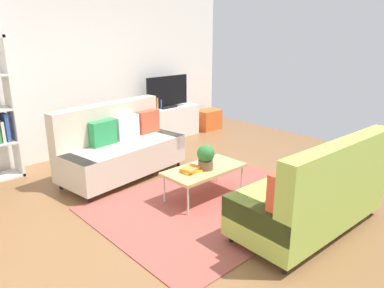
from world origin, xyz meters
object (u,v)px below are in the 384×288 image
(couch_beige, at_px, (120,148))
(tv, at_px, (167,92))
(potted_plant, at_px, (206,157))
(couch_green, at_px, (314,194))
(storage_trunk, at_px, (208,120))
(coffee_table, at_px, (204,170))
(tv_console, at_px, (167,123))
(bottle_1, at_px, (157,104))
(bottle_0, at_px, (153,105))
(table_book_0, at_px, (191,170))
(bottle_2, at_px, (161,104))
(vase_0, at_px, (142,107))

(couch_beige, relative_size, tv, 1.99)
(tv, distance_m, potted_plant, 2.98)
(potted_plant, bearing_deg, couch_green, -77.99)
(storage_trunk, bearing_deg, coffee_table, -135.96)
(tv_console, bearing_deg, bottle_1, -171.93)
(couch_beige, relative_size, coffee_table, 1.81)
(tv, distance_m, bottle_1, 0.34)
(bottle_0, height_order, bottle_1, bottle_1)
(tv, bearing_deg, tv_console, 90.00)
(couch_green, xyz_separation_m, bottle_1, (0.88, 3.94, 0.31))
(coffee_table, bearing_deg, couch_green, -78.85)
(tv, height_order, storage_trunk, tv)
(tv_console, bearing_deg, table_book_0, -123.27)
(storage_trunk, bearing_deg, table_book_0, -138.63)
(couch_green, bearing_deg, bottle_2, 78.14)
(potted_plant, bearing_deg, coffee_table, 68.68)
(potted_plant, relative_size, bottle_1, 1.38)
(couch_beige, bearing_deg, potted_plant, 97.09)
(table_book_0, relative_size, bottle_0, 1.11)
(couch_green, bearing_deg, couch_beige, 105.47)
(couch_beige, relative_size, storage_trunk, 3.84)
(couch_green, bearing_deg, tv_console, 75.78)
(couch_beige, bearing_deg, table_book_0, 89.80)
(tv_console, distance_m, bottle_2, 0.46)
(coffee_table, relative_size, tv_console, 0.79)
(coffee_table, bearing_deg, potted_plant, -111.32)
(bottle_0, xyz_separation_m, bottle_2, (0.20, 0.00, -0.01))
(bottle_0, bearing_deg, tv_console, 5.85)
(couch_green, distance_m, bottle_0, 4.03)
(storage_trunk, relative_size, vase_0, 3.50)
(tv, height_order, potted_plant, tv)
(coffee_table, relative_size, vase_0, 7.41)
(tv_console, distance_m, vase_0, 0.70)
(coffee_table, height_order, bottle_2, bottle_2)
(table_book_0, xyz_separation_m, bottle_2, (1.47, 2.49, 0.30))
(couch_beige, distance_m, bottle_1, 1.93)
(vase_0, bearing_deg, couch_green, -98.25)
(bottle_2, bearing_deg, bottle_1, 180.00)
(couch_beige, relative_size, bottle_0, 9.23)
(couch_green, distance_m, bottle_1, 4.05)
(coffee_table, relative_size, table_book_0, 4.58)
(tv, bearing_deg, potted_plant, -119.51)
(potted_plant, distance_m, bottle_1, 2.82)
(table_book_0, xyz_separation_m, vase_0, (1.08, 2.58, 0.28))
(tv_console, relative_size, table_book_0, 5.83)
(bottle_0, height_order, bottle_2, bottle_0)
(couch_beige, bearing_deg, couch_green, 95.81)
(table_book_0, xyz_separation_m, bottle_1, (1.38, 2.49, 0.32))
(couch_green, xyz_separation_m, coffee_table, (-0.28, 1.42, -0.05))
(couch_green, xyz_separation_m, vase_0, (0.58, 4.03, 0.27))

